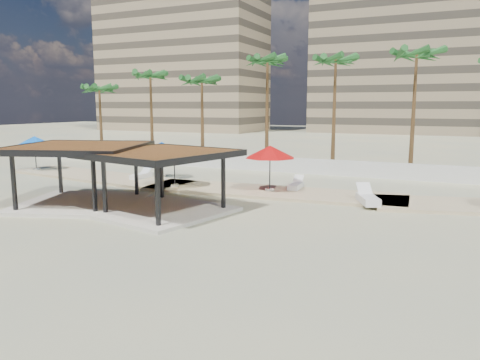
# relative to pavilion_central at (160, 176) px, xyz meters

# --- Properties ---
(ground) EXTENTS (200.00, 200.00, 0.00)m
(ground) POSITION_rel_pavilion_central_xyz_m (1.08, 0.19, -1.87)
(ground) COLOR #C9BA85
(ground) RESTS_ON ground
(promenade) EXTENTS (44.45, 7.97, 0.24)m
(promenade) POSITION_rel_pavilion_central_xyz_m (3.08, 7.86, -1.81)
(promenade) COLOR #C6B284
(promenade) RESTS_ON ground
(boundary_wall) EXTENTS (56.00, 0.30, 1.20)m
(boundary_wall) POSITION_rel_pavilion_central_xyz_m (1.08, 16.19, -1.27)
(boundary_wall) COLOR silver
(boundary_wall) RESTS_ON ground
(building_west) EXTENTS (34.00, 16.00, 32.40)m
(building_west) POSITION_rel_pavilion_central_xyz_m (-40.92, 68.19, 13.40)
(building_west) COLOR #937F60
(building_west) RESTS_ON ground
(building_mid) EXTENTS (38.00, 16.00, 30.40)m
(building_mid) POSITION_rel_pavilion_central_xyz_m (5.08, 78.19, 12.40)
(building_mid) COLOR #847259
(building_mid) RESTS_ON ground
(pavilion_central) EXTENTS (7.34, 7.34, 3.14)m
(pavilion_central) POSITION_rel_pavilion_central_xyz_m (0.00, 0.00, 0.00)
(pavilion_central) COLOR beige
(pavilion_central) RESTS_ON ground
(pavilion_west) EXTENTS (8.14, 8.14, 3.26)m
(pavilion_west) POSITION_rel_pavilion_central_xyz_m (-5.01, -0.20, 0.08)
(pavilion_west) COLOR beige
(pavilion_west) RESTS_ON ground
(umbrella_a) EXTENTS (3.99, 3.99, 2.71)m
(umbrella_a) POSITION_rel_pavilion_central_xyz_m (-17.42, 7.90, 0.64)
(umbrella_a) COLOR beige
(umbrella_a) RESTS_ON promenade
(umbrella_b) EXTENTS (3.35, 3.35, 2.70)m
(umbrella_b) POSITION_rel_pavilion_central_xyz_m (-3.03, 5.99, 0.62)
(umbrella_b) COLOR beige
(umbrella_b) RESTS_ON promenade
(umbrella_c) EXTENTS (3.29, 3.29, 2.76)m
(umbrella_c) POSITION_rel_pavilion_central_xyz_m (3.05, 7.14, 0.68)
(umbrella_c) COLOR beige
(umbrella_c) RESTS_ON promenade
(umbrella_f) EXTENTS (3.61, 3.61, 2.51)m
(umbrella_f) POSITION_rel_pavilion_central_xyz_m (-6.28, 9.39, 0.46)
(umbrella_f) COLOR beige
(umbrella_f) RESTS_ON promenade
(lounger_a) EXTENTS (0.78, 2.12, 0.79)m
(lounger_a) POSITION_rel_pavilion_central_xyz_m (-7.10, 7.94, -1.50)
(lounger_a) COLOR white
(lounger_a) RESTS_ON promenade
(lounger_b) EXTENTS (0.78, 1.99, 0.74)m
(lounger_b) POSITION_rel_pavilion_central_xyz_m (4.23, 8.61, -1.51)
(lounger_b) COLOR white
(lounger_b) RESTS_ON promenade
(lounger_c) EXTENTS (1.71, 2.55, 0.92)m
(lounger_c) POSITION_rel_pavilion_central_xyz_m (9.09, 6.04, -1.47)
(lounger_c) COLOR white
(lounger_c) RESTS_ON promenade
(palm_a) EXTENTS (3.00, 3.00, 7.78)m
(palm_a) POSITION_rel_pavilion_central_xyz_m (-19.92, 18.49, 4.83)
(palm_a) COLOR brown
(palm_a) RESTS_ON ground
(palm_b) EXTENTS (3.00, 3.00, 8.99)m
(palm_b) POSITION_rel_pavilion_central_xyz_m (-13.92, 18.89, 5.97)
(palm_b) COLOR brown
(palm_b) RESTS_ON ground
(palm_c) EXTENTS (3.00, 3.00, 8.33)m
(palm_c) POSITION_rel_pavilion_central_xyz_m (-7.92, 18.29, 5.35)
(palm_c) COLOR brown
(palm_c) RESTS_ON ground
(palm_d) EXTENTS (3.00, 3.00, 9.90)m
(palm_d) POSITION_rel_pavilion_central_xyz_m (-1.92, 19.09, 6.83)
(palm_d) COLOR brown
(palm_d) RESTS_ON ground
(palm_e) EXTENTS (3.00, 3.00, 9.68)m
(palm_e) POSITION_rel_pavilion_central_xyz_m (4.08, 18.59, 6.62)
(palm_e) COLOR brown
(palm_e) RESTS_ON ground
(palm_f) EXTENTS (3.00, 3.00, 9.90)m
(palm_f) POSITION_rel_pavilion_central_xyz_m (10.08, 18.79, 6.83)
(palm_f) COLOR brown
(palm_f) RESTS_ON ground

